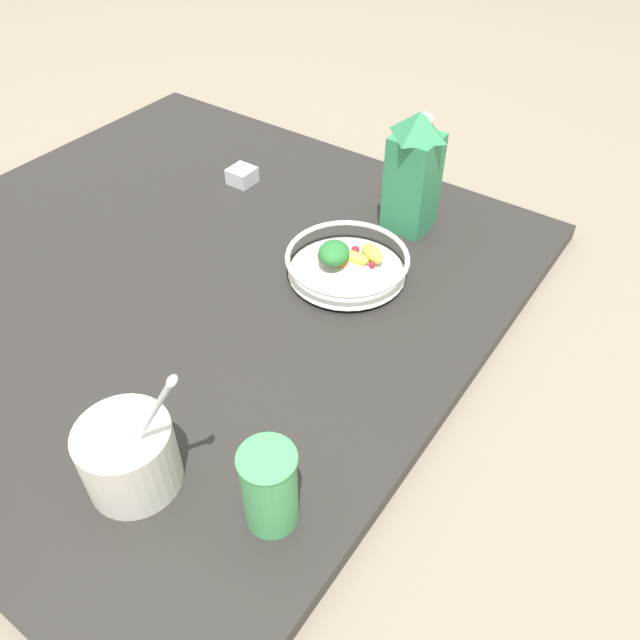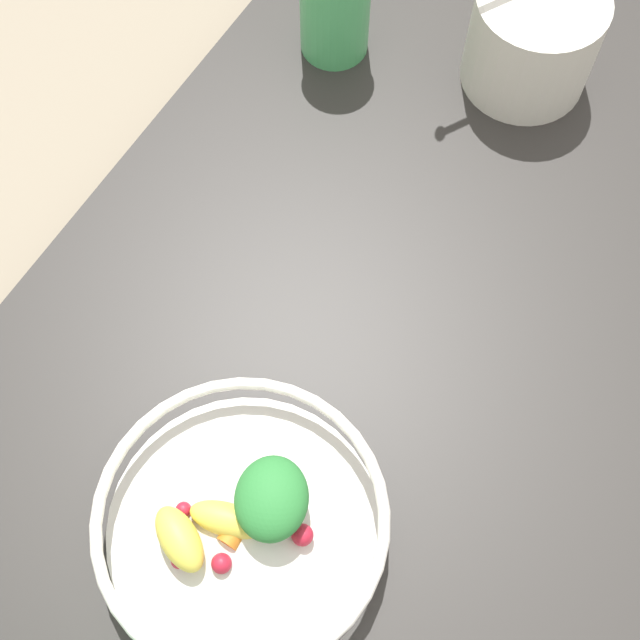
# 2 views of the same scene
# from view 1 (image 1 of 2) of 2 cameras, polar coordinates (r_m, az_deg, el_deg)

# --- Properties ---
(ground_plane) EXTENTS (6.00, 6.00, 0.00)m
(ground_plane) POSITION_cam_1_polar(r_m,az_deg,el_deg) (1.28, -12.78, 3.55)
(ground_plane) COLOR gray
(countertop) EXTENTS (1.19, 1.19, 0.03)m
(countertop) POSITION_cam_1_polar(r_m,az_deg,el_deg) (1.27, -12.89, 4.11)
(countertop) COLOR #2D2B28
(countertop) RESTS_ON ground_plane
(fruit_bowl) EXTENTS (0.24, 0.24, 0.08)m
(fruit_bowl) POSITION_cam_1_polar(r_m,az_deg,el_deg) (1.19, 2.48, 5.29)
(fruit_bowl) COLOR silver
(fruit_bowl) RESTS_ON countertop
(milk_carton) EXTENTS (0.09, 0.09, 0.25)m
(milk_carton) POSITION_cam_1_polar(r_m,az_deg,el_deg) (1.29, 8.55, 13.23)
(milk_carton) COLOR #338C59
(milk_carton) RESTS_ON countertop
(yogurt_tub) EXTENTS (0.17, 0.13, 0.25)m
(yogurt_tub) POSITION_cam_1_polar(r_m,az_deg,el_deg) (0.89, -17.11, -11.61)
(yogurt_tub) COLOR silver
(yogurt_tub) RESTS_ON countertop
(drinking_cup) EXTENTS (0.08, 0.08, 0.14)m
(drinking_cup) POSITION_cam_1_polar(r_m,az_deg,el_deg) (0.81, -4.64, -14.93)
(drinking_cup) COLOR #4CB266
(drinking_cup) RESTS_ON countertop
(spice_jar) EXTENTS (0.06, 0.06, 0.04)m
(spice_jar) POSITION_cam_1_polar(r_m,az_deg,el_deg) (1.49, -7.13, 12.91)
(spice_jar) COLOR silver
(spice_jar) RESTS_ON countertop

